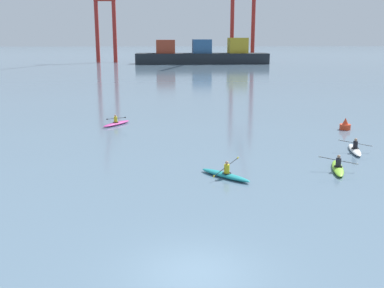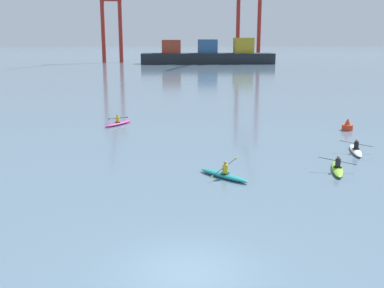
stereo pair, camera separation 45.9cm
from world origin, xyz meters
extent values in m
plane|color=slate|center=(0.00, 0.00, 0.00)|extent=(800.00, 800.00, 0.00)
cube|color=#1E2328|center=(9.82, 122.24, 1.53)|extent=(38.76, 8.72, 3.06)
cube|color=#993823|center=(-0.84, 122.24, 4.99)|extent=(5.43, 6.10, 3.86)
cube|color=#2D5684|center=(9.82, 122.24, 5.05)|extent=(5.43, 6.10, 3.98)
cube|color=#B29323|center=(20.48, 122.24, 5.28)|extent=(5.43, 6.10, 4.45)
cylinder|color=maroon|center=(-21.74, 130.49, 11.02)|extent=(1.20, 1.20, 22.03)
cylinder|color=maroon|center=(-16.41, 130.49, 11.02)|extent=(1.20, 1.20, 22.03)
cube|color=maroon|center=(-19.08, 130.49, 18.73)|extent=(6.52, 0.90, 0.90)
cylinder|color=maroon|center=(19.87, 130.49, 13.66)|extent=(1.20, 1.20, 27.32)
cylinder|color=maroon|center=(26.46, 130.49, 13.66)|extent=(1.20, 1.20, 27.32)
cylinder|color=red|center=(14.04, 22.95, 0.23)|extent=(0.90, 0.90, 0.45)
cone|color=red|center=(14.04, 22.95, 0.73)|extent=(0.50, 0.49, 0.55)
ellipsoid|color=#C13384|center=(-5.28, 26.03, 0.13)|extent=(2.40, 3.15, 0.26)
torus|color=black|center=(-5.34, 25.95, 0.27)|extent=(0.68, 0.68, 0.05)
cylinder|color=gold|center=(-5.34, 25.95, 0.51)|extent=(0.30, 0.30, 0.50)
sphere|color=tan|center=(-5.34, 25.95, 0.86)|extent=(0.19, 0.19, 0.19)
cylinder|color=black|center=(-5.31, 25.99, 0.61)|extent=(1.74, 1.19, 0.38)
ellipsoid|color=black|center=(-6.17, 26.57, 0.44)|extent=(0.18, 0.14, 0.14)
ellipsoid|color=black|center=(-4.45, 25.41, 0.78)|extent=(0.18, 0.14, 0.14)
ellipsoid|color=#7ABC2D|center=(9.00, 11.25, 0.13)|extent=(1.51, 3.43, 0.26)
torus|color=black|center=(8.97, 11.15, 0.27)|extent=(0.61, 0.61, 0.05)
cylinder|color=#23232D|center=(8.97, 11.15, 0.51)|extent=(0.30, 0.30, 0.50)
sphere|color=tan|center=(8.97, 11.15, 0.86)|extent=(0.19, 0.19, 0.19)
cylinder|color=black|center=(8.98, 11.20, 0.61)|extent=(2.01, 0.61, 0.35)
ellipsoid|color=silver|center=(7.98, 11.49, 0.77)|extent=(0.20, 0.09, 0.14)
ellipsoid|color=silver|center=(9.98, 10.92, 0.45)|extent=(0.20, 0.09, 0.14)
ellipsoid|color=teal|center=(2.31, 10.27, 0.13)|extent=(2.72, 2.93, 0.26)
torus|color=black|center=(2.37, 10.19, 0.27)|extent=(0.69, 0.69, 0.05)
cylinder|color=gold|center=(2.37, 10.19, 0.51)|extent=(0.30, 0.30, 0.50)
sphere|color=tan|center=(2.37, 10.19, 0.86)|extent=(0.19, 0.19, 0.19)
cylinder|color=black|center=(2.34, 10.23, 0.61)|extent=(1.51, 1.37, 0.67)
ellipsoid|color=yellow|center=(1.60, 9.56, 0.29)|extent=(0.18, 0.17, 0.16)
ellipsoid|color=yellow|center=(3.08, 10.90, 0.93)|extent=(0.18, 0.17, 0.16)
ellipsoid|color=silver|center=(11.76, 15.48, 0.13)|extent=(1.35, 3.45, 0.26)
torus|color=black|center=(11.74, 15.39, 0.27)|extent=(0.59, 0.59, 0.05)
cylinder|color=black|center=(11.74, 15.39, 0.51)|extent=(0.30, 0.30, 0.50)
sphere|color=tan|center=(11.74, 15.39, 0.86)|extent=(0.19, 0.19, 0.19)
cylinder|color=black|center=(11.75, 15.44, 0.61)|extent=(2.03, 0.50, 0.36)
ellipsoid|color=silver|center=(10.74, 15.67, 0.77)|extent=(0.20, 0.08, 0.14)
ellipsoid|color=silver|center=(12.76, 15.20, 0.45)|extent=(0.20, 0.08, 0.14)
camera|label=1|loc=(-0.89, -13.38, 7.49)|focal=42.31mm
camera|label=2|loc=(-0.43, -13.40, 7.49)|focal=42.31mm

